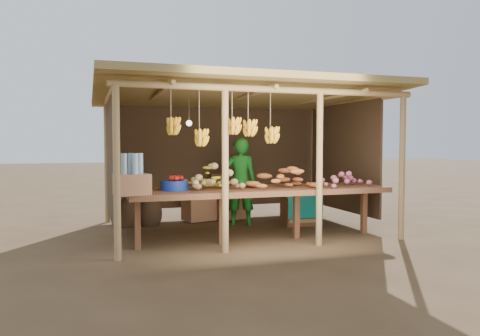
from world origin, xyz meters
name	(u,v)px	position (x,y,z in m)	size (l,w,h in m)	color
ground	(240,230)	(0.00, 0.00, 0.00)	(60.00, 60.00, 0.00)	brown
stall_structure	(235,116)	(-0.08, 0.03, 1.92)	(4.70, 3.50, 2.43)	tan
counter	(260,192)	(0.00, -0.95, 0.74)	(3.90, 1.05, 0.80)	brown
potato_heap	(212,177)	(-0.76, -1.05, 0.98)	(0.98, 0.59, 0.37)	tan
sweet_potato_heap	(282,176)	(0.34, -1.01, 0.98)	(1.00, 0.60, 0.36)	#BE6430
onion_heap	(344,175)	(1.31, -1.13, 0.98)	(0.85, 0.51, 0.36)	#BE5C74
banana_pile	(206,177)	(-0.80, -0.85, 0.97)	(0.52, 0.31, 0.34)	yellow
tomato_basin	(174,184)	(-1.27, -0.89, 0.88)	(0.39, 0.39, 0.21)	navy
bottle_box	(132,179)	(-1.90, -1.32, 1.01)	(0.48, 0.41, 0.54)	#9C6946
vendor	(240,182)	(0.14, 0.42, 0.78)	(0.57, 0.37, 1.56)	#19731E
tarp_crate	(299,208)	(1.17, 0.15, 0.31)	(0.70, 0.62, 0.76)	brown
carton_stack	(219,200)	(-0.07, 1.07, 0.38)	(1.22, 0.55, 0.86)	#9C6946
burlap_sacks	(139,212)	(-1.59, 0.91, 0.26)	(0.84, 0.44, 0.59)	#473321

